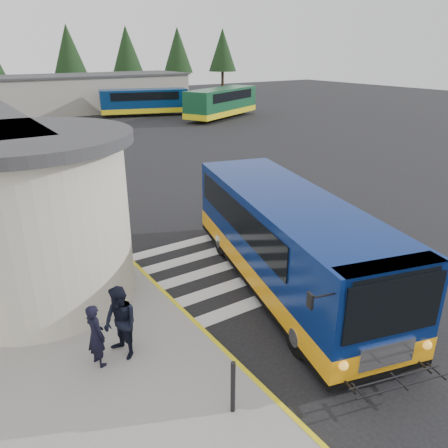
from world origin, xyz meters
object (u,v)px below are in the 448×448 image
bollard (233,387)px  far_bus_b (222,102)px  pedestrian_b (120,323)px  transit_bus (288,245)px  pedestrian_a (96,335)px  far_bus_a (144,101)px

bollard → far_bus_b: 41.24m
pedestrian_b → bollard: (1.20, -2.88, -0.31)m
transit_bus → pedestrian_b: size_ratio=5.87×
transit_bus → pedestrian_b: 5.68m
pedestrian_b → pedestrian_a: bearing=-106.7°
transit_bus → pedestrian_a: (-6.22, -0.55, -0.47)m
bollard → transit_bus: bearing=38.0°
pedestrian_b → bollard: bearing=9.4°
bollard → far_bus_a: bearing=68.3°
pedestrian_a → bollard: 3.43m
transit_bus → far_bus_a: 39.43m
far_bus_a → far_bus_b: far_bus_b is taller
transit_bus → far_bus_b: (18.01, 31.12, 0.33)m
pedestrian_b → far_bus_b: 39.56m
transit_bus → pedestrian_a: 6.27m
pedestrian_a → pedestrian_b: (0.59, -0.04, 0.13)m
pedestrian_a → pedestrian_b: size_ratio=0.86×
transit_bus → far_bus_a: bearing=87.4°
pedestrian_b → far_bus_a: (17.57, 38.17, 0.53)m
pedestrian_a → far_bus_b: bearing=-52.0°
pedestrian_b → bollard: 3.14m
far_bus_b → pedestrian_a: bearing=116.9°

